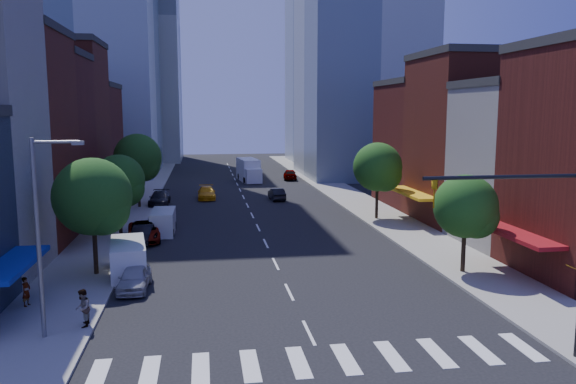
% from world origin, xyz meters
% --- Properties ---
extents(ground, '(220.00, 220.00, 0.00)m').
position_xyz_m(ground, '(0.00, 0.00, 0.00)').
color(ground, black).
rests_on(ground, ground).
extents(sidewalk_left, '(5.00, 120.00, 0.15)m').
position_xyz_m(sidewalk_left, '(-12.50, 40.00, 0.07)').
color(sidewalk_left, gray).
rests_on(sidewalk_left, ground).
extents(sidewalk_right, '(5.00, 120.00, 0.15)m').
position_xyz_m(sidewalk_right, '(12.50, 40.00, 0.07)').
color(sidewalk_right, gray).
rests_on(sidewalk_right, ground).
extents(crosswalk, '(19.00, 3.00, 0.01)m').
position_xyz_m(crosswalk, '(0.00, -3.00, 0.01)').
color(crosswalk, silver).
rests_on(crosswalk, ground).
extents(bldg_left_3, '(12.00, 8.00, 15.00)m').
position_xyz_m(bldg_left_3, '(-21.00, 29.00, 7.50)').
color(bldg_left_3, '#4A1612').
rests_on(bldg_left_3, ground).
extents(bldg_left_4, '(12.00, 9.00, 17.00)m').
position_xyz_m(bldg_left_4, '(-21.00, 37.50, 8.50)').
color(bldg_left_4, '#591E15').
rests_on(bldg_left_4, ground).
extents(bldg_left_5, '(12.00, 10.00, 13.00)m').
position_xyz_m(bldg_left_5, '(-21.00, 47.00, 6.50)').
color(bldg_left_5, '#4A1612').
rests_on(bldg_left_5, ground).
extents(bldg_right_1, '(12.00, 8.00, 12.00)m').
position_xyz_m(bldg_right_1, '(21.00, 15.00, 6.00)').
color(bldg_right_1, beige).
rests_on(bldg_right_1, ground).
extents(bldg_right_2, '(12.00, 10.00, 15.00)m').
position_xyz_m(bldg_right_2, '(21.00, 24.00, 7.50)').
color(bldg_right_2, '#591E15').
rests_on(bldg_right_2, ground).
extents(bldg_right_3, '(12.00, 10.00, 13.00)m').
position_xyz_m(bldg_right_3, '(21.00, 34.00, 6.50)').
color(bldg_right_3, '#4A1612').
rests_on(bldg_right_3, ground).
extents(tower_far_w, '(18.00, 18.00, 56.00)m').
position_xyz_m(tower_far_w, '(-18.00, 95.00, 28.00)').
color(tower_far_w, '#9EA5AD').
rests_on(tower_far_w, ground).
extents(traffic_signal, '(7.24, 2.24, 8.00)m').
position_xyz_m(traffic_signal, '(9.94, -4.50, 4.16)').
color(traffic_signal, black).
rests_on(traffic_signal, sidewalk_right).
extents(streetlight, '(2.25, 0.25, 9.00)m').
position_xyz_m(streetlight, '(-11.81, 1.00, 5.28)').
color(streetlight, slate).
rests_on(streetlight, sidewalk_left).
extents(tree_left_near, '(4.80, 4.80, 7.30)m').
position_xyz_m(tree_left_near, '(-11.35, 10.92, 4.87)').
color(tree_left_near, black).
rests_on(tree_left_near, sidewalk_left).
extents(tree_left_mid, '(4.20, 4.20, 6.65)m').
position_xyz_m(tree_left_mid, '(-11.35, 21.92, 4.53)').
color(tree_left_mid, black).
rests_on(tree_left_mid, sidewalk_left).
extents(tree_left_far, '(5.00, 5.00, 7.75)m').
position_xyz_m(tree_left_far, '(-11.35, 35.92, 5.20)').
color(tree_left_far, black).
rests_on(tree_left_far, sidewalk_left).
extents(tree_right_near, '(4.00, 4.00, 6.20)m').
position_xyz_m(tree_right_near, '(11.65, 7.92, 4.19)').
color(tree_right_near, black).
rests_on(tree_right_near, sidewalk_right).
extents(tree_right_far, '(4.60, 4.60, 7.20)m').
position_xyz_m(tree_right_far, '(11.65, 25.92, 4.86)').
color(tree_right_far, black).
rests_on(tree_right_far, sidewalk_right).
extents(parked_car_front, '(1.82, 4.16, 1.39)m').
position_xyz_m(parked_car_front, '(-8.79, 7.79, 0.70)').
color(parked_car_front, '#AAAAAF').
rests_on(parked_car_front, ground).
extents(parked_car_second, '(1.77, 4.33, 1.40)m').
position_xyz_m(parked_car_second, '(-9.50, 19.60, 0.70)').
color(parked_car_second, black).
rests_on(parked_car_second, ground).
extents(parked_car_third, '(3.00, 5.63, 1.51)m').
position_xyz_m(parked_car_third, '(-9.50, 20.38, 0.75)').
color(parked_car_third, '#999999').
rests_on(parked_car_third, ground).
extents(parked_car_rear, '(2.23, 5.22, 1.50)m').
position_xyz_m(parked_car_rear, '(-9.50, 37.49, 0.75)').
color(parked_car_rear, black).
rests_on(parked_car_rear, ground).
extents(cargo_van_near, '(2.72, 5.37, 2.19)m').
position_xyz_m(cargo_van_near, '(-9.48, 10.66, 1.08)').
color(cargo_van_near, white).
rests_on(cargo_van_near, ground).
extents(cargo_van_far, '(1.96, 4.69, 1.99)m').
position_xyz_m(cargo_van_far, '(-8.15, 22.80, 0.98)').
color(cargo_van_far, silver).
rests_on(cargo_van_far, ground).
extents(taxi, '(2.06, 5.00, 1.45)m').
position_xyz_m(taxi, '(-4.37, 41.24, 0.72)').
color(taxi, '#ECA20C').
rests_on(taxi, ground).
extents(traffic_car_oncoming, '(1.68, 4.19, 1.35)m').
position_xyz_m(traffic_car_oncoming, '(3.68, 39.27, 0.68)').
color(traffic_car_oncoming, black).
rests_on(traffic_car_oncoming, ground).
extents(traffic_car_far, '(2.39, 4.86, 1.59)m').
position_xyz_m(traffic_car_far, '(8.20, 58.13, 0.80)').
color(traffic_car_far, '#999999').
rests_on(traffic_car_far, ground).
extents(box_truck, '(3.22, 8.26, 3.24)m').
position_xyz_m(box_truck, '(1.95, 57.35, 1.53)').
color(box_truck, white).
rests_on(box_truck, ground).
extents(pedestrian_near, '(0.53, 0.65, 1.55)m').
position_xyz_m(pedestrian_near, '(-14.02, 5.43, 0.93)').
color(pedestrian_near, '#999999').
rests_on(pedestrian_near, sidewalk_left).
extents(pedestrian_far, '(0.72, 0.90, 1.81)m').
position_xyz_m(pedestrian_far, '(-10.50, 2.00, 1.05)').
color(pedestrian_far, '#999999').
rests_on(pedestrian_far, sidewalk_left).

